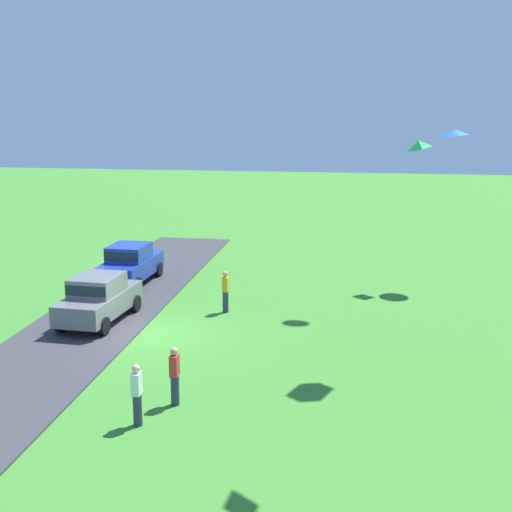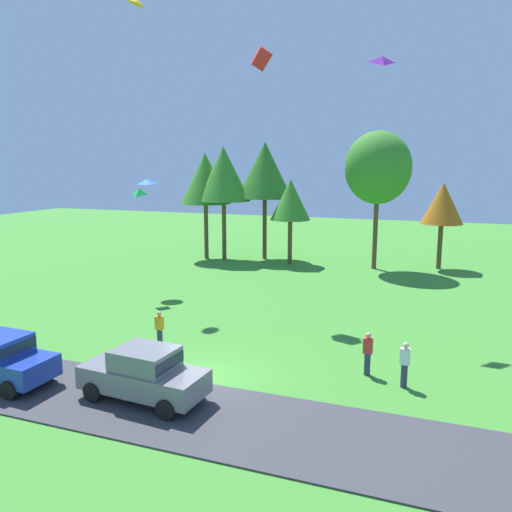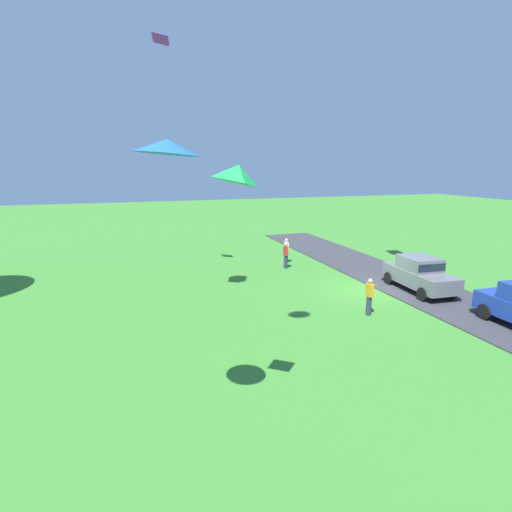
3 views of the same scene
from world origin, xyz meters
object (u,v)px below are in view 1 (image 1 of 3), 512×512
(car_sedan_far_end, at_px, (99,297))
(kite_delta_mid_center, at_px, (455,132))
(car_sedan_near_entrance, at_px, (130,263))
(person_watching_sky, at_px, (137,394))
(kite_diamond_low_drifter, at_px, (418,145))
(person_beside_suv, at_px, (175,376))
(person_on_lawn, at_px, (225,291))

(car_sedan_far_end, bearing_deg, kite_delta_mid_center, 121.25)
(car_sedan_near_entrance, xyz_separation_m, person_watching_sky, (14.08, 4.91, -0.16))
(car_sedan_far_end, distance_m, kite_diamond_low_drifter, 15.62)
(car_sedan_near_entrance, height_order, kite_diamond_low_drifter, kite_diamond_low_drifter)
(person_watching_sky, height_order, kite_delta_mid_center, kite_delta_mid_center)
(car_sedan_near_entrance, distance_m, person_beside_suv, 13.83)
(kite_delta_mid_center, bearing_deg, person_watching_sky, -30.08)
(car_sedan_near_entrance, bearing_deg, kite_delta_mid_center, 100.22)
(person_on_lawn, relative_size, kite_delta_mid_center, 1.29)
(person_on_lawn, distance_m, person_beside_suv, 9.01)
(person_on_lawn, bearing_deg, kite_diamond_low_drifter, 127.05)
(person_beside_suv, relative_size, kite_diamond_low_drifter, 2.04)
(kite_delta_mid_center, distance_m, kite_diamond_low_drifter, 1.75)
(person_on_lawn, bearing_deg, kite_delta_mid_center, 123.96)
(car_sedan_far_end, bearing_deg, car_sedan_near_entrance, -173.21)
(person_on_lawn, xyz_separation_m, kite_delta_mid_center, (-6.30, 9.35, 6.11))
(person_watching_sky, xyz_separation_m, kite_delta_mid_center, (-16.71, 9.68, 6.11))
(person_watching_sky, bearing_deg, car_sedan_near_entrance, -160.80)
(kite_diamond_low_drifter, bearing_deg, car_sedan_near_entrance, -80.48)
(person_on_lawn, relative_size, person_beside_suv, 1.00)
(car_sedan_far_end, relative_size, person_watching_sky, 2.64)
(kite_diamond_low_drifter, bearing_deg, kite_delta_mid_center, 105.71)
(person_watching_sky, relative_size, person_beside_suv, 1.00)
(person_watching_sky, distance_m, person_beside_suv, 1.55)
(person_on_lawn, distance_m, kite_delta_mid_center, 12.83)
(kite_delta_mid_center, bearing_deg, car_sedan_near_entrance, -79.78)
(person_on_lawn, relative_size, kite_diamond_low_drifter, 2.04)
(person_watching_sky, relative_size, kite_diamond_low_drifter, 2.04)
(kite_delta_mid_center, xyz_separation_m, kite_diamond_low_drifter, (0.45, -1.61, -0.54))
(kite_diamond_low_drifter, bearing_deg, person_beside_suv, -26.59)
(car_sedan_far_end, bearing_deg, person_beside_suv, 35.25)
(person_on_lawn, bearing_deg, person_watching_sky, -1.80)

